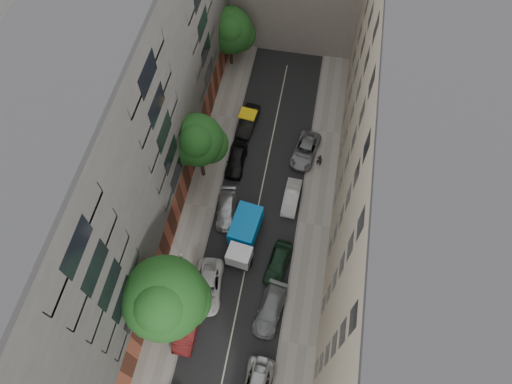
% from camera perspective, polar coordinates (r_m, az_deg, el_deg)
% --- Properties ---
extents(ground, '(120.00, 120.00, 0.00)m').
position_cam_1_polar(ground, '(43.27, 0.04, -2.96)').
color(ground, '#4C4C49').
rests_on(ground, ground).
extents(road_surface, '(8.00, 44.00, 0.02)m').
position_cam_1_polar(road_surface, '(43.26, 0.04, -2.95)').
color(road_surface, black).
rests_on(road_surface, ground).
extents(sidewalk_left, '(3.00, 44.00, 0.15)m').
position_cam_1_polar(sidewalk_left, '(43.99, -7.03, -1.73)').
color(sidewalk_left, gray).
rests_on(sidewalk_left, ground).
extents(sidewalk_right, '(3.00, 44.00, 0.15)m').
position_cam_1_polar(sidewalk_right, '(43.10, 7.26, -4.07)').
color(sidewalk_right, gray).
rests_on(sidewalk_right, ground).
extents(building_left, '(8.00, 44.00, 20.00)m').
position_cam_1_polar(building_left, '(37.38, -16.90, 6.85)').
color(building_left, '#464441').
rests_on(building_left, ground).
extents(building_right, '(8.00, 44.00, 20.00)m').
position_cam_1_polar(building_right, '(35.26, 17.92, 1.60)').
color(building_right, '#B7A48E').
rests_on(building_right, ground).
extents(tarp_truck, '(2.83, 5.80, 2.57)m').
position_cam_1_polar(tarp_truck, '(40.86, -1.51, -5.39)').
color(tarp_truck, black).
rests_on(tarp_truck, ground).
extents(car_left_1, '(1.64, 4.57, 1.50)m').
position_cam_1_polar(car_left_1, '(39.32, -8.51, -16.29)').
color(car_left_1, '#4D0F0F').
rests_on(car_left_1, ground).
extents(car_left_2, '(2.92, 5.34, 1.42)m').
position_cam_1_polar(car_left_2, '(40.09, -6.06, -11.66)').
color(car_left_2, silver).
rests_on(car_left_2, ground).
extents(car_left_3, '(2.38, 4.63, 1.28)m').
position_cam_1_polar(car_left_3, '(42.93, -3.69, -2.19)').
color(car_left_3, '#AEAFB3').
rests_on(car_left_3, ground).
extents(car_left_4, '(1.80, 4.39, 1.49)m').
position_cam_1_polar(car_left_4, '(45.62, -2.50, 4.06)').
color(car_left_4, black).
rests_on(car_left_4, ground).
extents(car_left_5, '(2.03, 4.59, 1.47)m').
position_cam_1_polar(car_left_5, '(48.48, -1.00, 8.85)').
color(car_left_5, black).
rests_on(car_left_5, ground).
extents(car_right_1, '(2.68, 5.04, 1.39)m').
position_cam_1_polar(car_right_1, '(39.34, 1.78, -14.50)').
color(car_right_1, gray).
rests_on(car_right_1, ground).
extents(car_right_2, '(2.38, 4.55, 1.48)m').
position_cam_1_polar(car_right_2, '(40.60, 2.78, -8.84)').
color(car_right_2, black).
rests_on(car_right_2, ground).
extents(car_right_3, '(1.58, 4.10, 1.33)m').
position_cam_1_polar(car_right_3, '(43.56, 4.44, -0.66)').
color(car_right_3, silver).
rests_on(car_right_3, ground).
extents(car_right_4, '(2.99, 5.14, 1.34)m').
position_cam_1_polar(car_right_4, '(46.56, 6.17, 5.17)').
color(car_right_4, gray).
rests_on(car_right_4, ground).
extents(tree_near, '(6.28, 6.15, 9.88)m').
position_cam_1_polar(tree_near, '(33.95, -11.20, -13.15)').
color(tree_near, '#382619').
rests_on(tree_near, sidewalk_left).
extents(tree_mid, '(5.09, 4.78, 8.30)m').
position_cam_1_polar(tree_mid, '(41.00, -7.24, 6.19)').
color(tree_mid, '#382619').
rests_on(tree_mid, sidewalk_left).
extents(tree_far, '(5.25, 4.98, 7.17)m').
position_cam_1_polar(tree_far, '(51.85, -3.23, 19.33)').
color(tree_far, '#382619').
rests_on(tree_far, sidewalk_left).
extents(lamp_post, '(0.36, 0.36, 6.02)m').
position_cam_1_polar(lamp_post, '(37.56, -8.96, -9.03)').
color(lamp_post, '#17522B').
rests_on(lamp_post, sidewalk_left).
extents(pedestrian, '(0.67, 0.52, 1.63)m').
position_cam_1_polar(pedestrian, '(45.72, 7.93, 3.96)').
color(pedestrian, black).
rests_on(pedestrian, sidewalk_right).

